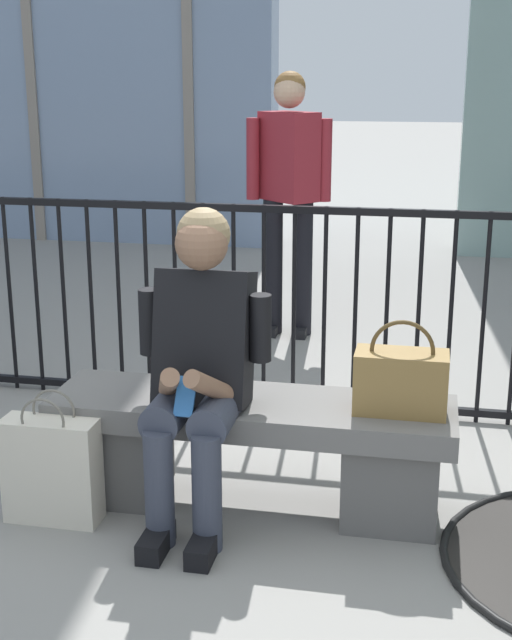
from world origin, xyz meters
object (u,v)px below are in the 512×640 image
object	(u,v)px
handbag_on_bench	(401,380)
bystander_at_railing	(288,185)
seated_person_with_phone	(199,359)
stone_bench	(251,442)
shopping_bag	(52,469)

from	to	relation	value
handbag_on_bench	bystander_at_railing	distance (m)	2.61
bystander_at_railing	seated_person_with_phone	bearing A→B (deg)	-88.16
seated_person_with_phone	bystander_at_railing	xyz separation A→B (m)	(-0.08, 2.55, 0.35)
stone_bench	shopping_bag	world-z (taller)	shopping_bag
stone_bench	handbag_on_bench	distance (m)	0.66
shopping_bag	bystander_at_railing	world-z (taller)	bystander_at_railing
shopping_bag	seated_person_with_phone	bearing A→B (deg)	15.63
seated_person_with_phone	handbag_on_bench	world-z (taller)	seated_person_with_phone
handbag_on_bench	stone_bench	bearing A→B (deg)	179.01
stone_bench	seated_person_with_phone	xyz separation A→B (m)	(-0.17, -0.13, 0.38)
stone_bench	shopping_bag	size ratio (longest dim) A/B	3.04
shopping_bag	handbag_on_bench	bearing A→B (deg)	11.82
handbag_on_bench	shopping_bag	world-z (taller)	handbag_on_bench
shopping_bag	stone_bench	bearing A→B (deg)	21.26
handbag_on_bench	seated_person_with_phone	bearing A→B (deg)	-171.06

